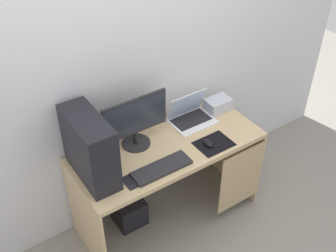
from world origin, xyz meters
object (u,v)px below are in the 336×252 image
object	(u,v)px
laptop	(190,116)
cell_phone	(130,182)
subwoofer	(129,211)
monitor	(135,121)
projector	(218,105)
pc_tower	(90,148)
keyboard	(162,168)
mouse_left	(208,143)

from	to	relation	value
laptop	cell_phone	size ratio (longest dim) A/B	2.54
subwoofer	monitor	bearing A→B (deg)	9.41
laptop	monitor	bearing A→B (deg)	-177.87
cell_phone	projector	bearing A→B (deg)	17.75
pc_tower	subwoofer	distance (m)	0.90
projector	keyboard	size ratio (longest dim) A/B	0.48
laptop	subwoofer	size ratio (longest dim) A/B	1.45
pc_tower	cell_phone	world-z (taller)	pc_tower
pc_tower	mouse_left	distance (m)	0.86
keyboard	subwoofer	size ratio (longest dim) A/B	1.84
monitor	subwoofer	xyz separation A→B (m)	(-0.12, -0.02, -0.83)
laptop	mouse_left	size ratio (longest dim) A/B	3.44
laptop	keyboard	bearing A→B (deg)	-145.26
mouse_left	monitor	bearing A→B (deg)	144.53
monitor	mouse_left	world-z (taller)	monitor
pc_tower	keyboard	distance (m)	0.50
keyboard	subwoofer	distance (m)	0.72
cell_phone	subwoofer	size ratio (longest dim) A/B	0.57
projector	pc_tower	bearing A→B (deg)	-174.47
cell_phone	subwoofer	bearing A→B (deg)	68.00
projector	mouse_left	bearing A→B (deg)	-137.78
mouse_left	subwoofer	world-z (taller)	mouse_left
mouse_left	subwoofer	distance (m)	0.89
mouse_left	cell_phone	size ratio (longest dim) A/B	0.74
keyboard	monitor	bearing A→B (deg)	91.12
laptop	projector	distance (m)	0.26
monitor	subwoofer	bearing A→B (deg)	-170.59
mouse_left	pc_tower	bearing A→B (deg)	166.46
projector	subwoofer	xyz separation A→B (m)	(-0.87, -0.03, -0.68)
monitor	keyboard	distance (m)	0.37
mouse_left	cell_phone	distance (m)	0.65
laptop	projector	bearing A→B (deg)	-2.24
laptop	keyboard	distance (m)	0.59
monitor	projector	xyz separation A→B (m)	(0.75, 0.01, -0.16)
monitor	laptop	bearing A→B (deg)	2.13
keyboard	mouse_left	bearing A→B (deg)	2.78
projector	subwoofer	size ratio (longest dim) A/B	0.88
projector	subwoofer	world-z (taller)	projector
laptop	mouse_left	bearing A→B (deg)	-103.01
projector	keyboard	xyz separation A→B (m)	(-0.75, -0.33, -0.04)
monitor	mouse_left	distance (m)	0.55
subwoofer	projector	bearing A→B (deg)	1.79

